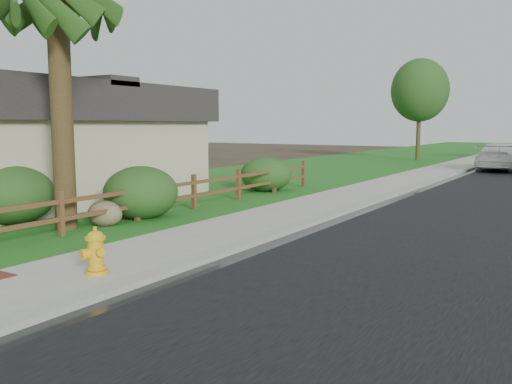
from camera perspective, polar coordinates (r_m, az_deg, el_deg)
The scene contains 15 objects.
ground at distance 8.67m, azimuth -19.51°, elevation -10.55°, with size 120.00×120.00×0.00m, color #322A1B.
curb at distance 40.63m, azimuth 23.33°, elevation 2.94°, with size 0.40×90.00×0.12m, color gray.
wet_gutter at distance 40.58m, azimuth 23.82°, elevation 2.86°, with size 0.50×90.00×0.00m, color black.
sidewalk at distance 40.84m, azimuth 21.53°, elevation 3.03°, with size 2.20×90.00×0.10m, color gray.
grass_strip at distance 41.23m, azimuth 18.93°, elevation 3.15°, with size 1.60×90.00×0.06m, color #1C5217.
lawn_near at distance 42.71m, azimuth 12.12°, elevation 3.48°, with size 9.00×90.00×0.04m, color #1C5217.
ranch_fence at distance 15.44m, azimuth -9.32°, elevation -0.28°, with size 0.12×16.92×1.10m.
house at distance 21.31m, azimuth -23.48°, elevation 5.17°, with size 10.60×9.60×4.05m.
fire_hydrant at distance 9.42m, azimuth -16.54°, elevation -6.10°, with size 0.52×0.43×0.80m.
white_suv at distance 33.76m, azimuth 24.33°, elevation 3.41°, with size 2.16×5.30×1.54m, color white.
boulder at distance 14.26m, azimuth -15.62°, elevation -2.22°, with size 1.00×0.75×0.66m, color brown.
shrub_b at distance 15.32m, azimuth -24.34°, elevation -0.31°, with size 2.19×2.19×1.53m, color #234B1A.
shrub_c at distance 15.10m, azimuth -12.02°, elevation -0.07°, with size 2.02×2.02×1.46m, color #234B1A.
shrub_d at distance 20.90m, azimuth 1.05°, elevation 1.86°, with size 1.97×1.97×1.35m, color #234B1A.
tree_mid_left at distance 41.10m, azimuth 16.87°, elevation 10.20°, with size 4.08×4.08×7.29m.
Camera 1 is at (6.54, -5.08, 2.56)m, focal length 38.00 mm.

